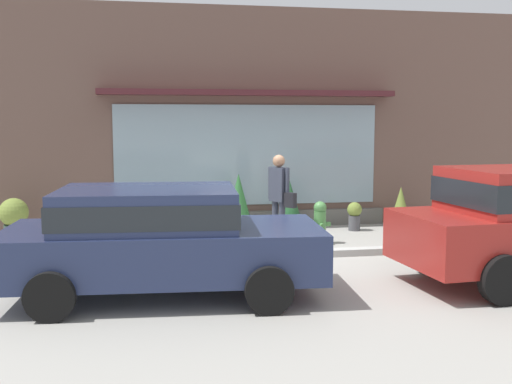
% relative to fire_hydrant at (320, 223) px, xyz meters
% --- Properties ---
extents(ground_plane, '(60.00, 60.00, 0.00)m').
position_rel_fire_hydrant_xyz_m(ground_plane, '(-1.06, -0.92, -0.40)').
color(ground_plane, '#9E9B93').
extents(curb_strip, '(14.00, 0.24, 0.12)m').
position_rel_fire_hydrant_xyz_m(curb_strip, '(-1.06, -1.12, -0.34)').
color(curb_strip, '#B2B2AD').
rests_on(curb_strip, ground_plane).
extents(storefront, '(14.00, 0.81, 4.84)m').
position_rel_fire_hydrant_xyz_m(storefront, '(-1.06, 2.27, 1.98)').
color(storefront, brown).
rests_on(storefront, ground_plane).
extents(fire_hydrant, '(0.41, 0.38, 0.82)m').
position_rel_fire_hydrant_xyz_m(fire_hydrant, '(0.00, 0.00, 0.00)').
color(fire_hydrant, '#4C8C47').
rests_on(fire_hydrant, ground_plane).
extents(pedestrian_with_handbag, '(0.45, 0.61, 1.73)m').
position_rel_fire_hydrant_xyz_m(pedestrian_with_handbag, '(-0.82, -0.09, 0.62)').
color(pedestrian_with_handbag, '#333847').
rests_on(pedestrian_with_handbag, ground_plane).
extents(parked_car_navy, '(4.32, 2.28, 1.47)m').
position_rel_fire_hydrant_xyz_m(parked_car_navy, '(-3.15, -3.10, 0.44)').
color(parked_car_navy, navy).
rests_on(parked_car_navy, ground_plane).
extents(potted_plant_doorstep, '(0.32, 0.32, 0.62)m').
position_rel_fire_hydrant_xyz_m(potted_plant_doorstep, '(1.13, 1.23, -0.06)').
color(potted_plant_doorstep, '#4C4C51').
rests_on(potted_plant_doorstep, ground_plane).
extents(potted_plant_trailing_edge, '(0.51, 0.51, 1.27)m').
position_rel_fire_hydrant_xyz_m(potted_plant_trailing_edge, '(-1.39, 1.31, 0.20)').
color(potted_plant_trailing_edge, '#33473D').
rests_on(potted_plant_trailing_edge, ground_plane).
extents(potted_plant_corner_tall, '(0.45, 0.45, 0.91)m').
position_rel_fire_hydrant_xyz_m(potted_plant_corner_tall, '(2.28, 1.45, 0.04)').
color(potted_plant_corner_tall, '#4C4C51').
rests_on(potted_plant_corner_tall, ground_plane).
extents(potted_plant_window_center, '(0.33, 0.33, 0.65)m').
position_rel_fire_hydrant_xyz_m(potted_plant_window_center, '(-3.46, 1.41, -0.05)').
color(potted_plant_window_center, '#4C4C51').
rests_on(potted_plant_window_center, ground_plane).
extents(potted_plant_near_hydrant, '(0.48, 0.48, 1.09)m').
position_rel_fire_hydrant_xyz_m(potted_plant_near_hydrant, '(-0.25, 1.53, 0.12)').
color(potted_plant_near_hydrant, '#33473D').
rests_on(potted_plant_near_hydrant, ground_plane).
extents(potted_plant_by_entrance, '(0.57, 0.57, 0.85)m').
position_rel_fire_hydrant_xyz_m(potted_plant_by_entrance, '(-5.88, 1.33, 0.07)').
color(potted_plant_by_entrance, '#33473D').
rests_on(potted_plant_by_entrance, ground_plane).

